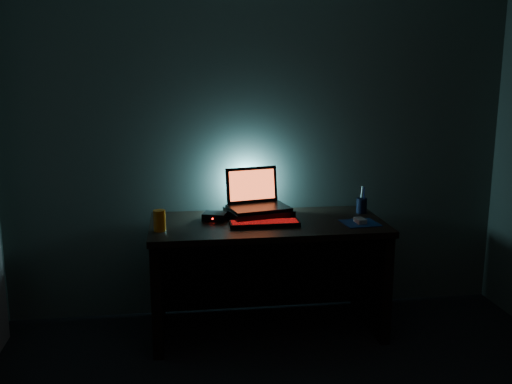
# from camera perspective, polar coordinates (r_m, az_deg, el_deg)

# --- Properties ---
(room) EXTENTS (3.50, 4.00, 2.50)m
(room) POSITION_cam_1_polar(r_m,az_deg,el_deg) (2.01, 8.40, -1.12)
(room) COLOR black
(room) RESTS_ON ground
(desk) EXTENTS (1.50, 0.70, 0.75)m
(desk) POSITION_cam_1_polar(r_m,az_deg,el_deg) (3.80, 1.01, -6.53)
(desk) COLOR black
(desk) RESTS_ON ground
(riser) EXTENTS (0.46, 0.38, 0.06)m
(riser) POSITION_cam_1_polar(r_m,az_deg,el_deg) (3.76, 0.27, -2.15)
(riser) COLOR black
(riser) RESTS_ON desk
(laptop) EXTENTS (0.43, 0.36, 0.26)m
(laptop) POSITION_cam_1_polar(r_m,az_deg,el_deg) (3.78, -0.01, -0.65)
(laptop) COLOR black
(laptop) RESTS_ON riser
(keyboard) EXTENTS (0.44, 0.14, 0.03)m
(keyboard) POSITION_cam_1_polar(r_m,az_deg,el_deg) (3.58, 0.86, -3.15)
(keyboard) COLOR black
(keyboard) RESTS_ON desk
(mousepad) EXTENTS (0.24, 0.22, 0.00)m
(mousepad) POSITION_cam_1_polar(r_m,az_deg,el_deg) (3.69, 10.36, -3.07)
(mousepad) COLOR navy
(mousepad) RESTS_ON desk
(mouse) EXTENTS (0.07, 0.10, 0.03)m
(mouse) POSITION_cam_1_polar(r_m,az_deg,el_deg) (3.69, 10.37, -2.83)
(mouse) COLOR gray
(mouse) RESTS_ON mousepad
(pen_cup) EXTENTS (0.08, 0.08, 0.10)m
(pen_cup) POSITION_cam_1_polar(r_m,az_deg,el_deg) (3.95, 10.52, -1.34)
(pen_cup) COLOR black
(pen_cup) RESTS_ON desk
(juice_glass) EXTENTS (0.08, 0.08, 0.13)m
(juice_glass) POSITION_cam_1_polar(r_m,az_deg,el_deg) (3.50, -9.62, -2.83)
(juice_glass) COLOR orange
(juice_glass) RESTS_ON desk
(router) EXTENTS (0.18, 0.16, 0.05)m
(router) POSITION_cam_1_polar(r_m,az_deg,el_deg) (3.71, -4.14, -2.45)
(router) COLOR black
(router) RESTS_ON desk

